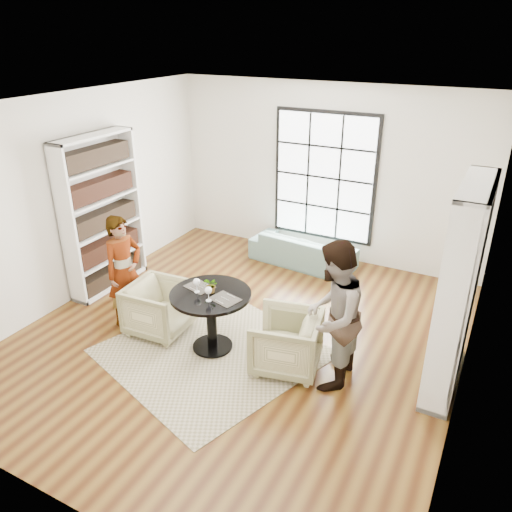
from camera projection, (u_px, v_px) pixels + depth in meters
The scene contains 16 objects.
ground at pixel (241, 335), 6.74m from camera, with size 6.00×6.00×0.00m, color brown.
room_shell at pixel (259, 235), 6.64m from camera, with size 6.00×6.01×6.00m.
rug at pixel (212, 352), 6.37m from camera, with size 2.34×2.34×0.01m, color tan.
pedestal_table at pixel (211, 309), 6.23m from camera, with size 1.01×1.01×0.81m.
sofa at pixel (303, 250), 8.65m from camera, with size 1.82×0.71×0.53m, color gray.
armchair_left at pixel (160, 308), 6.69m from camera, with size 0.76×0.78×0.71m, color tan.
armchair_right at pixel (286, 342), 5.96m from camera, with size 0.77×0.80×0.73m, color tan.
person_left at pixel (124, 271), 6.74m from camera, with size 0.57×0.38×1.57m, color gray.
person_right at pixel (333, 316), 5.51m from camera, with size 0.86×0.67×1.76m, color gray.
placemat_left at pixel (199, 287), 6.28m from camera, with size 0.34×0.26×0.01m, color #2A2724.
placemat_right at pixel (225, 299), 6.00m from camera, with size 0.34×0.26×0.01m, color #2A2724.
cutlery_left at pixel (199, 286), 6.27m from camera, with size 0.14×0.22×0.01m, color silver, non-canonical shape.
cutlery_right at pixel (225, 299), 5.99m from camera, with size 0.14×0.22×0.01m, color silver, non-canonical shape.
wine_glass_left at pixel (197, 282), 6.10m from camera, with size 0.09×0.09×0.19m.
wine_glass_right at pixel (208, 291), 5.91m from camera, with size 0.09×0.09×0.19m.
flower_centerpiece at pixel (211, 285), 6.11m from camera, with size 0.18×0.16×0.20m, color gray.
Camera 1 is at (2.81, -4.92, 3.81)m, focal length 35.00 mm.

